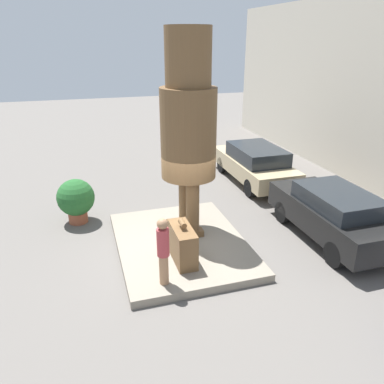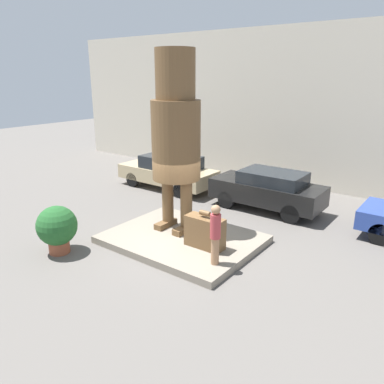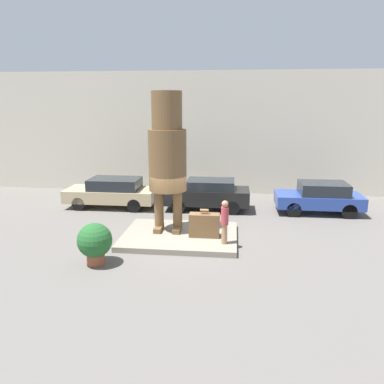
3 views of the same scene
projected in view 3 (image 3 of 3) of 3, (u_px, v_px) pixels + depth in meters
name	position (u px, v px, depth m)	size (l,w,h in m)	color
ground_plane	(180.00, 239.00, 15.04)	(60.00, 60.00, 0.00)	#605B56
pedestal	(180.00, 236.00, 15.01)	(4.53, 3.48, 0.21)	gray
building_backdrop	(200.00, 133.00, 22.30)	(28.00, 0.60, 7.12)	beige
statue_figure	(167.00, 151.00, 14.66)	(1.50, 1.50, 5.55)	brown
giant_suitcase	(204.00, 225.00, 14.56)	(1.17, 0.48, 1.12)	brown
tourist	(225.00, 220.00, 13.72)	(0.28, 0.28, 1.65)	#A87A56
parked_car_tan	(112.00, 192.00, 19.39)	(4.63, 1.83, 1.53)	tan
parked_car_black	(207.00, 194.00, 18.90)	(4.28, 1.73, 1.56)	black
parked_car_blue	(320.00, 197.00, 18.36)	(4.11, 1.84, 1.53)	#284293
planter_pot	(95.00, 242.00, 12.48)	(1.17, 1.17, 1.44)	brown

